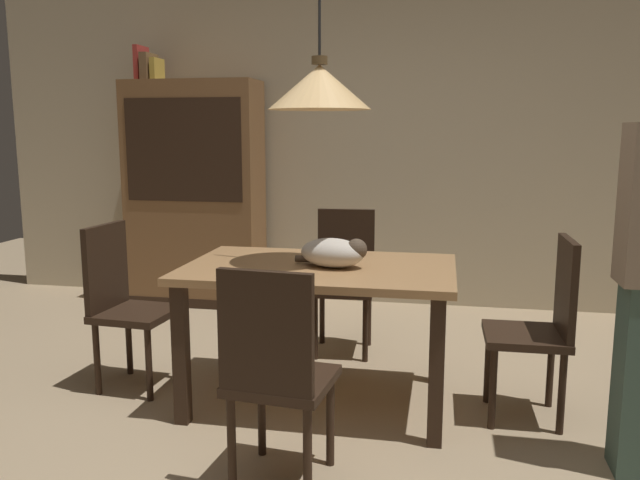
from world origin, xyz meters
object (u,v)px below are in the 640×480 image
object	(u,v)px
book_red_tall	(141,64)
dining_table	(320,284)
chair_far_back	(344,274)
hutch_bookcase	(195,198)
book_brown_thick	(149,67)
pendant_lamp	(320,87)
chair_left_side	(123,299)
chair_right_side	(542,321)
chair_near_front	(275,368)
cat_sleeping	(334,253)
book_yellow_short	(157,70)

from	to	relation	value
book_red_tall	dining_table	bearing A→B (deg)	-44.72
chair_far_back	hutch_bookcase	world-z (taller)	hutch_bookcase
book_brown_thick	hutch_bookcase	bearing A→B (deg)	-0.24
pendant_lamp	book_brown_thick	size ratio (longest dim) A/B	5.42
book_brown_thick	book_red_tall	bearing A→B (deg)	180.00
chair_left_side	pendant_lamp	xyz separation A→B (m)	(1.13, -0.01, 1.15)
chair_far_back	pendant_lamp	distance (m)	1.45
pendant_lamp	hutch_bookcase	size ratio (longest dim) A/B	0.70
chair_right_side	book_brown_thick	distance (m)	3.73
chair_left_side	pendant_lamp	bearing A→B (deg)	-0.31
chair_left_side	chair_near_front	world-z (taller)	same
cat_sleeping	book_red_tall	xyz separation A→B (m)	(-1.93, 1.86, 1.16)
chair_far_back	hutch_bookcase	xyz separation A→B (m)	(-1.41, 0.95, 0.38)
chair_far_back	book_red_tall	xyz separation A→B (m)	(-1.84, 0.95, 1.48)
hutch_bookcase	chair_far_back	bearing A→B (deg)	-33.89
cat_sleeping	book_brown_thick	distance (m)	2.87
book_yellow_short	chair_right_side	bearing A→B (deg)	-32.77
chair_near_front	pendant_lamp	world-z (taller)	pendant_lamp
chair_right_side	hutch_bookcase	world-z (taller)	hutch_bookcase
cat_sleeping	chair_far_back	bearing A→B (deg)	95.53
cat_sleeping	pendant_lamp	world-z (taller)	pendant_lamp
chair_near_front	dining_table	bearing A→B (deg)	89.47
chair_left_side	book_brown_thick	bearing A→B (deg)	109.66
chair_left_side	cat_sleeping	size ratio (longest dim) A/B	2.33
chair_left_side	hutch_bookcase	xyz separation A→B (m)	(-0.29, 1.82, 0.38)
chair_far_back	book_red_tall	distance (m)	2.55
chair_far_back	cat_sleeping	distance (m)	0.97
pendant_lamp	hutch_bookcase	xyz separation A→B (m)	(-1.42, 1.83, -0.77)
chair_far_back	hutch_bookcase	size ratio (longest dim) A/B	0.50
chair_right_side	hutch_bookcase	size ratio (longest dim) A/B	0.50
dining_table	book_red_tall	xyz separation A→B (m)	(-1.85, 1.83, 1.34)
chair_right_side	book_yellow_short	distance (m)	3.67
hutch_bookcase	book_brown_thick	bearing A→B (deg)	179.76
dining_table	chair_left_side	distance (m)	1.14
cat_sleeping	pendant_lamp	xyz separation A→B (m)	(-0.08, 0.03, 0.84)
chair_near_front	book_yellow_short	xyz separation A→B (m)	(-1.70, 2.71, 1.43)
chair_near_front	chair_right_side	bearing A→B (deg)	37.72
chair_near_front	book_red_tall	size ratio (longest dim) A/B	3.32
pendant_lamp	chair_left_side	bearing A→B (deg)	179.69
chair_far_back	book_red_tall	bearing A→B (deg)	152.72
dining_table	book_brown_thick	xyz separation A→B (m)	(-1.78, 1.83, 1.31)
cat_sleeping	book_red_tall	size ratio (longest dim) A/B	1.42
chair_near_front	chair_far_back	size ratio (longest dim) A/B	1.00
chair_right_side	chair_far_back	distance (m)	1.43
hutch_bookcase	book_brown_thick	size ratio (longest dim) A/B	7.71
dining_table	book_yellow_short	bearing A→B (deg)	133.09
book_red_tall	book_yellow_short	bearing A→B (deg)	0.00
dining_table	book_yellow_short	world-z (taller)	book_yellow_short
chair_right_side	chair_near_front	bearing A→B (deg)	-142.28
dining_table	pendant_lamp	distance (m)	1.01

